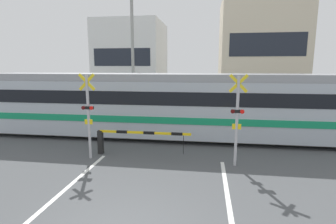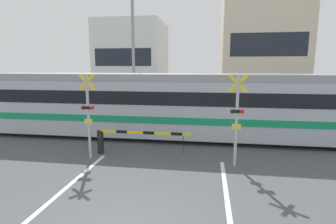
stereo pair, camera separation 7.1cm
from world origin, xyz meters
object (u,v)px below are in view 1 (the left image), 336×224
crossing_signal_left (88,112)px  crossing_signal_right (237,116)px  crossing_barrier_near (125,137)px  commuter_train (160,103)px  crossing_barrier_far (204,114)px  pedestrian (188,106)px

crossing_signal_left → crossing_signal_right: same height
crossing_barrier_near → commuter_train: bearing=72.6°
crossing_barrier_far → pedestrian: 2.40m
commuter_train → crossing_signal_right: (3.50, -3.70, 0.12)m
crossing_signal_left → pedestrian: size_ratio=2.12×
crossing_signal_right → crossing_signal_left: bearing=180.0°
pedestrian → commuter_train: bearing=-102.3°
crossing_signal_left → crossing_signal_right: 5.75m
crossing_barrier_far → pedestrian: (-1.11, 2.13, 0.17)m
commuter_train → crossing_barrier_near: size_ratio=4.72×
crossing_barrier_near → crossing_signal_left: crossing_signal_left is taller
crossing_signal_right → crossing_barrier_near: bearing=172.5°
crossing_signal_left → crossing_barrier_near: bearing=24.7°
pedestrian → crossing_signal_left: bearing=-110.9°
crossing_barrier_near → crossing_signal_right: bearing=-7.5°
crossing_barrier_far → commuter_train: bearing=-126.8°
crossing_barrier_near → pedestrian: size_ratio=2.44×
crossing_barrier_far → pedestrian: pedestrian is taller
crossing_barrier_far → pedestrian: bearing=117.6°
crossing_signal_left → crossing_signal_right: bearing=0.0°
pedestrian → crossing_barrier_near: bearing=-104.3°
commuter_train → pedestrian: commuter_train is taller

